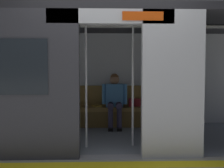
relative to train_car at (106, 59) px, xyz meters
The scene contains 9 objects.
ground_plane 1.83m from the train_car, 92.60° to the left, with size 60.00×60.00×0.00m, color gray.
platform_edge_strip 2.02m from the train_car, 92.05° to the left, with size 8.00×0.24×0.01m, color yellow.
train_car is the anchor object (origin of this frame).
bench_seat 1.47m from the train_car, 93.03° to the right, with size 3.08×0.44×0.44m.
person_seated 1.22m from the train_car, 101.97° to the right, with size 0.55×0.68×1.16m.
handbag 1.52m from the train_car, 122.21° to the right, with size 0.26×0.15×0.17m.
book 1.42m from the train_car, 78.60° to the right, with size 0.15×0.22×0.03m, color gold.
grab_pole_door 0.81m from the train_car, 62.16° to the left, with size 0.04×0.04×2.06m, color silver.
grab_pole_far 0.81m from the train_car, 127.53° to the left, with size 0.04×0.04×2.06m, color silver.
Camera 1 is at (0.10, 3.71, 1.25)m, focal length 42.48 mm.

